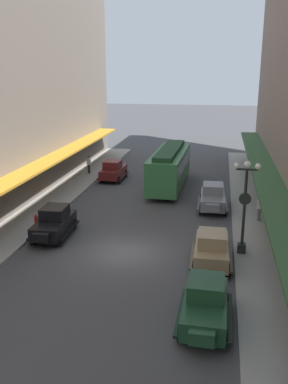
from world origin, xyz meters
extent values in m
plane|color=#424244|center=(0.00, 0.00, 0.00)|extent=(200.00, 200.00, 0.00)
cube|color=#99968E|center=(-7.50, 0.00, 0.07)|extent=(3.00, 60.00, 0.15)
cube|color=#99968E|center=(7.50, 0.00, 0.07)|extent=(3.00, 60.00, 0.15)
cube|color=#335933|center=(8.10, 0.00, 3.00)|extent=(1.80, 54.00, 0.16)
cube|color=#997F5B|center=(4.78, -0.52, 0.74)|extent=(1.76, 3.93, 0.80)
cube|color=#997F5B|center=(4.79, -0.77, 1.49)|extent=(1.47, 1.72, 0.70)
cube|color=#8C9EA8|center=(4.79, -0.77, 1.49)|extent=(1.39, 1.69, 0.42)
cube|color=#997F5B|center=(4.75, 1.61, 0.79)|extent=(0.94, 0.37, 0.52)
cube|color=#4C3F2D|center=(3.83, -0.53, 0.42)|extent=(0.29, 3.51, 0.12)
cube|color=#4C3F2D|center=(5.73, -0.50, 0.42)|extent=(0.29, 3.51, 0.12)
cylinder|color=black|center=(3.96, 0.84, 0.34)|extent=(0.23, 0.68, 0.68)
cylinder|color=black|center=(5.57, 0.86, 0.34)|extent=(0.23, 0.68, 0.68)
cylinder|color=black|center=(4.00, -1.89, 0.34)|extent=(0.23, 0.68, 0.68)
cylinder|color=black|center=(5.61, -1.87, 0.34)|extent=(0.23, 0.68, 0.68)
cube|color=slate|center=(4.62, 8.55, 0.74)|extent=(1.81, 3.95, 0.80)
cube|color=slate|center=(4.61, 8.80, 1.49)|extent=(1.49, 1.74, 0.70)
cube|color=#8C9EA8|center=(4.61, 8.80, 1.49)|extent=(1.41, 1.70, 0.42)
cube|color=slate|center=(4.68, 6.42, 0.79)|extent=(0.94, 0.39, 0.52)
cube|color=#393A3D|center=(5.57, 8.58, 0.42)|extent=(0.34, 3.52, 0.12)
cube|color=#393A3D|center=(3.67, 8.52, 0.42)|extent=(0.34, 3.52, 0.12)
cylinder|color=black|center=(5.47, 7.21, 0.34)|extent=(0.24, 0.69, 0.68)
cylinder|color=black|center=(3.85, 7.16, 0.34)|extent=(0.24, 0.69, 0.68)
cylinder|color=black|center=(5.39, 9.94, 0.34)|extent=(0.24, 0.69, 0.68)
cylinder|color=black|center=(3.78, 9.89, 0.34)|extent=(0.24, 0.69, 0.68)
cube|color=#193D23|center=(4.68, -6.11, 0.74)|extent=(1.77, 3.93, 0.80)
cube|color=#193D23|center=(4.69, -5.86, 1.49)|extent=(1.47, 1.72, 0.70)
cube|color=#8C9EA8|center=(4.69, -5.86, 1.49)|extent=(1.40, 1.69, 0.42)
cube|color=#193D23|center=(4.65, -8.24, 0.79)|extent=(0.94, 0.38, 0.52)
cube|color=black|center=(5.63, -6.12, 0.42)|extent=(0.30, 3.51, 0.12)
cube|color=black|center=(3.73, -6.09, 0.42)|extent=(0.30, 3.51, 0.12)
cylinder|color=black|center=(5.47, -7.48, 0.34)|extent=(0.23, 0.68, 0.68)
cylinder|color=black|center=(3.85, -7.46, 0.34)|extent=(0.23, 0.68, 0.68)
cylinder|color=black|center=(5.51, -4.76, 0.34)|extent=(0.23, 0.68, 0.68)
cylinder|color=black|center=(3.90, -4.73, 0.34)|extent=(0.23, 0.68, 0.68)
cube|color=black|center=(-4.77, 1.53, 0.74)|extent=(1.86, 3.97, 0.80)
cube|color=black|center=(-4.78, 1.78, 1.49)|extent=(1.51, 1.76, 0.70)
cube|color=#8C9EA8|center=(-4.78, 1.78, 1.49)|extent=(1.44, 1.72, 0.42)
cube|color=black|center=(-4.68, -0.60, 0.79)|extent=(0.95, 0.40, 0.52)
cube|color=black|center=(-3.82, 1.57, 0.42)|extent=(0.39, 3.52, 0.12)
cube|color=black|center=(-5.71, 1.49, 0.42)|extent=(0.39, 3.52, 0.12)
cylinder|color=black|center=(-3.90, 0.20, 0.34)|extent=(0.25, 0.69, 0.68)
cylinder|color=black|center=(-5.52, 0.13, 0.34)|extent=(0.25, 0.69, 0.68)
cylinder|color=black|center=(-4.02, 2.92, 0.34)|extent=(0.25, 0.69, 0.68)
cylinder|color=black|center=(-5.63, 2.86, 0.34)|extent=(0.25, 0.69, 0.68)
cube|color=#591919|center=(-4.59, 15.52, 0.74)|extent=(1.76, 3.93, 0.80)
cube|color=#591919|center=(-4.59, 15.27, 1.49)|extent=(1.47, 1.72, 0.70)
cube|color=#8C9EA8|center=(-4.59, 15.27, 1.49)|extent=(1.40, 1.69, 0.42)
cube|color=#591919|center=(-4.55, 17.65, 0.79)|extent=(0.94, 0.38, 0.52)
cube|color=black|center=(-5.54, 15.54, 0.42)|extent=(0.30, 3.51, 0.12)
cube|color=black|center=(-3.64, 15.51, 0.42)|extent=(0.30, 3.51, 0.12)
cylinder|color=black|center=(-5.37, 16.90, 0.34)|extent=(0.23, 0.68, 0.68)
cylinder|color=black|center=(-3.76, 16.87, 0.34)|extent=(0.23, 0.68, 0.68)
cylinder|color=black|center=(-5.42, 14.17, 0.34)|extent=(0.23, 0.68, 0.68)
cylinder|color=black|center=(-3.81, 14.14, 0.34)|extent=(0.23, 0.68, 0.68)
cube|color=#33723F|center=(0.80, 13.76, 1.75)|extent=(2.73, 9.66, 2.70)
cube|color=#1C3F23|center=(0.80, 13.76, 3.28)|extent=(1.71, 8.67, 0.36)
cube|color=#8C9EA8|center=(0.80, 13.76, 2.22)|extent=(2.74, 8.89, 0.95)
cube|color=black|center=(0.73, 10.88, 0.20)|extent=(2.03, 1.25, 0.40)
cube|color=black|center=(0.87, 16.64, 0.20)|extent=(2.03, 1.25, 0.40)
cube|color=black|center=(6.40, 0.86, 0.40)|extent=(0.44, 0.44, 0.50)
cylinder|color=black|center=(6.40, 0.86, 2.75)|extent=(0.16, 0.16, 4.20)
cube|color=black|center=(6.40, 0.86, 4.85)|extent=(1.10, 0.10, 0.10)
sphere|color=white|center=(5.85, 0.86, 5.03)|extent=(0.32, 0.32, 0.32)
sphere|color=white|center=(6.95, 0.86, 5.03)|extent=(0.32, 0.32, 0.32)
sphere|color=white|center=(6.40, 0.86, 5.13)|extent=(0.36, 0.36, 0.36)
cylinder|color=black|center=(6.40, 0.86, 3.25)|extent=(0.64, 0.18, 0.64)
cylinder|color=silver|center=(6.40, 0.96, 3.25)|extent=(0.56, 0.02, 0.56)
cylinder|color=#B21E19|center=(-6.35, 2.47, 0.50)|extent=(0.24, 0.24, 0.70)
sphere|color=#B21E19|center=(-6.35, 2.47, 0.87)|extent=(0.20, 0.20, 0.20)
cylinder|color=#2D2D33|center=(-7.39, 16.94, 0.57)|extent=(0.24, 0.24, 0.85)
cube|color=white|center=(-7.39, 16.94, 1.28)|extent=(0.36, 0.22, 0.56)
sphere|color=tan|center=(-7.39, 16.94, 1.68)|extent=(0.22, 0.22, 0.22)
cylinder|color=black|center=(-7.39, 16.94, 1.80)|extent=(0.28, 0.28, 0.04)
cylinder|color=slate|center=(7.73, 6.23, 0.57)|extent=(0.24, 0.24, 0.85)
cube|color=white|center=(7.73, 6.23, 1.28)|extent=(0.36, 0.22, 0.56)
sphere|color=tan|center=(7.73, 6.23, 1.68)|extent=(0.22, 0.22, 0.22)
cylinder|color=black|center=(7.73, 6.23, 1.80)|extent=(0.28, 0.28, 0.04)
camera|label=1|loc=(4.93, -21.20, 9.93)|focal=39.53mm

